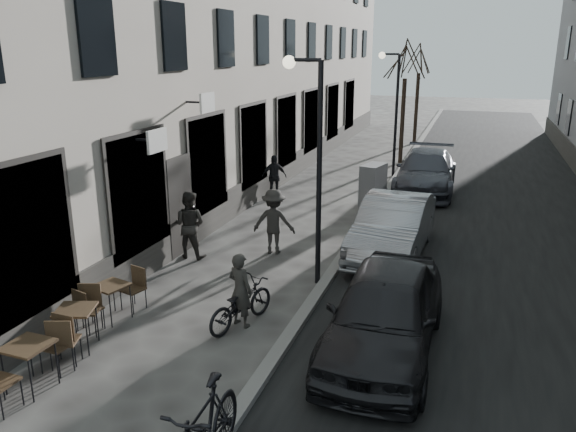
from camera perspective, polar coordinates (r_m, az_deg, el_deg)
The scene contains 18 objects.
road at distance 22.28m, azimuth 19.69°, elevation 2.13°, with size 7.30×60.00×0.00m, color black.
kerb at distance 22.46m, azimuth 10.38°, elevation 3.10°, with size 0.25×60.00×0.12m, color slate.
streetlamp_near at distance 12.29m, azimuth 2.45°, elevation 6.96°, with size 0.90×0.28×5.09m.
streetlamp_far at distance 23.97m, azimuth 10.60°, elevation 11.46°, with size 0.90×0.28×5.09m.
tree_near at distance 26.85m, azimuth 11.89°, elevation 15.14°, with size 2.40×2.40×5.70m.
tree_far at distance 32.82m, azimuth 13.22°, elevation 15.29°, with size 2.40×2.40×5.70m.
bistro_set_a at distance 10.01m, azimuth -24.75°, elevation -13.32°, with size 0.68×1.62×0.95m.
bistro_set_b at distance 10.94m, azimuth -20.67°, elevation -10.24°, with size 0.91×1.63×0.93m.
bistro_set_c at distance 11.83m, azimuth -17.47°, elevation -7.98°, with size 0.78×1.55×0.89m.
utility_cabinet at distance 18.91m, azimuth 8.61°, elevation 2.88°, with size 0.57×1.04×1.56m, color slate.
bicycle at distance 11.10m, azimuth -4.83°, elevation -8.87°, with size 0.61×1.75×0.92m, color black.
cyclist_rider at distance 10.98m, azimuth -4.87°, elevation -7.49°, with size 0.55×0.36×1.50m, color #272622.
pedestrian_near at distance 14.65m, azimuth -9.99°, elevation -0.86°, with size 0.86×0.67×1.76m, color #282522.
pedestrian_mid at distance 14.72m, azimuth -1.44°, elevation -0.57°, with size 1.12×0.64×1.73m, color black.
pedestrian_far at distance 20.23m, azimuth -1.44°, elevation 4.01°, with size 0.93×0.39×1.59m, color black.
car_near at distance 10.15m, azimuth 9.77°, elevation -9.65°, with size 1.83×4.54×1.55m, color black.
car_mid at distance 14.92m, azimuth 10.62°, elevation -1.05°, with size 1.61×4.62×1.52m, color #94979C.
car_far at distance 21.88m, azimuth 13.84°, elevation 4.41°, with size 2.12×5.23×1.52m, color #3D3F48.
Camera 1 is at (3.17, -5.65, 5.24)m, focal length 35.00 mm.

